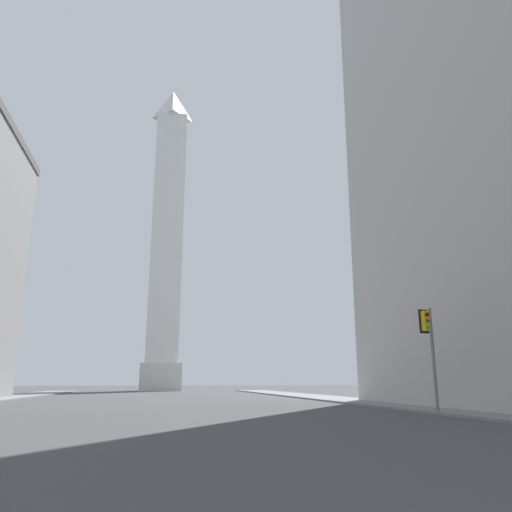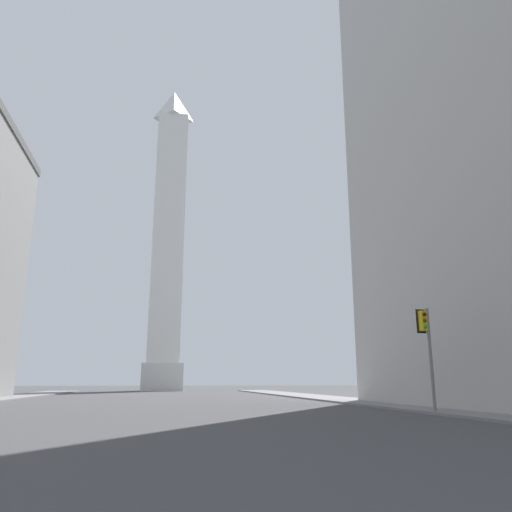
% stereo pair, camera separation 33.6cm
% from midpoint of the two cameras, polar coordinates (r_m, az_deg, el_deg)
% --- Properties ---
extents(sidewalk_right, '(5.00, 113.23, 0.15)m').
position_cam_midpoint_polar(sidewalk_right, '(39.10, 14.93, -16.06)').
color(sidewalk_right, slate).
rests_on(sidewalk_right, ground_plane).
extents(obelisk, '(7.40, 7.40, 61.24)m').
position_cam_midpoint_polar(obelisk, '(99.59, -10.24, 2.27)').
color(obelisk, silver).
rests_on(obelisk, ground_plane).
extents(traffic_light_mid_right, '(0.80, 0.52, 5.64)m').
position_cam_midpoint_polar(traffic_light_mid_right, '(29.18, 18.94, -9.43)').
color(traffic_light_mid_right, slate).
rests_on(traffic_light_mid_right, ground_plane).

